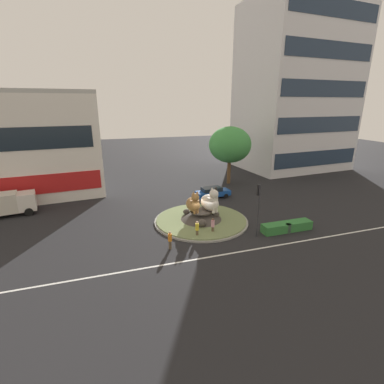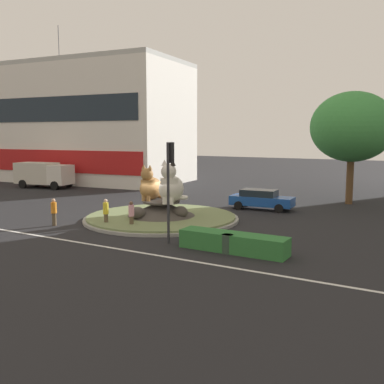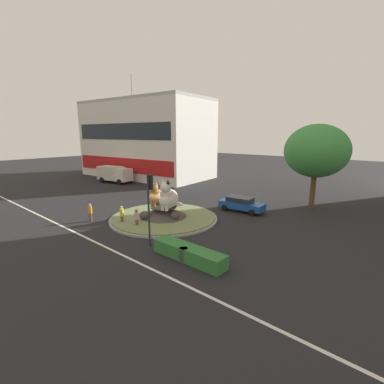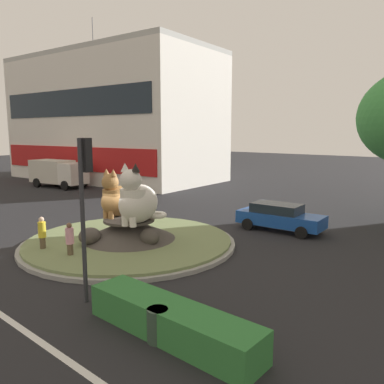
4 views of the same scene
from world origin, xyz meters
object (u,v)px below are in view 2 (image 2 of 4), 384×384
at_px(cat_statue_tabby, 150,187).
at_px(sedan_on_far_lane, 261,199).
at_px(delivery_box_truck, 44,174).
at_px(litter_bin, 227,244).
at_px(pedestrian_pink_shirt, 131,214).
at_px(pedestrian_yellow_shirt, 106,212).
at_px(pedestrian_orange_shirt, 54,211).
at_px(traffic_light_mast, 169,174).
at_px(cat_statue_white, 171,187).
at_px(broadleaf_tree_behind_island, 352,127).
at_px(shophouse_block, 87,123).

xyz_separation_m(cat_statue_tabby, sedan_on_far_lane, (5.11, 7.13, -1.35)).
xyz_separation_m(delivery_box_truck, litter_bin, (28.13, -13.75, -1.05)).
relative_size(cat_statue_tabby, pedestrian_pink_shirt, 1.46).
bearing_deg(delivery_box_truck, litter_bin, -35.55).
relative_size(pedestrian_yellow_shirt, pedestrian_pink_shirt, 1.03).
relative_size(cat_statue_tabby, pedestrian_orange_shirt, 1.44).
bearing_deg(sedan_on_far_lane, pedestrian_orange_shirt, -130.32).
bearing_deg(litter_bin, delivery_box_truck, 153.95).
distance_m(traffic_light_mast, delivery_box_truck, 28.18).
xyz_separation_m(cat_statue_white, broadleaf_tree_behind_island, (8.50, 13.57, 3.92)).
bearing_deg(shophouse_block, pedestrian_orange_shirt, -55.94).
bearing_deg(cat_statue_white, pedestrian_pink_shirt, -35.68).
relative_size(broadleaf_tree_behind_island, pedestrian_orange_shirt, 5.32).
bearing_deg(broadleaf_tree_behind_island, pedestrian_pink_shirt, -119.62).
xyz_separation_m(cat_statue_tabby, cat_statue_white, (1.83, -0.32, 0.15)).
bearing_deg(cat_statue_white, delivery_box_truck, -130.77).
relative_size(delivery_box_truck, litter_bin, 7.16).
xyz_separation_m(sedan_on_far_lane, litter_bin, (3.14, -12.46, -0.35)).
height_order(shophouse_block, broadleaf_tree_behind_island, shophouse_block).
relative_size(cat_statue_white, pedestrian_pink_shirt, 1.86).
relative_size(sedan_on_far_lane, litter_bin, 5.33).
xyz_separation_m(cat_statue_tabby, litter_bin, (8.26, -5.33, -1.70)).
height_order(traffic_light_mast, sedan_on_far_lane, traffic_light_mast).
height_order(cat_statue_tabby, cat_statue_white, cat_statue_white).
relative_size(cat_statue_tabby, litter_bin, 2.71).
relative_size(pedestrian_orange_shirt, pedestrian_pink_shirt, 1.01).
xyz_separation_m(cat_statue_white, pedestrian_yellow_shirt, (-2.63, -3.27, -1.38)).
height_order(cat_statue_white, traffic_light_mast, traffic_light_mast).
distance_m(cat_statue_white, pedestrian_pink_shirt, 3.42).
distance_m(cat_statue_white, pedestrian_yellow_shirt, 4.42).
height_order(cat_statue_tabby, sedan_on_far_lane, cat_statue_tabby).
bearing_deg(shophouse_block, delivery_box_truck, -84.36).
distance_m(pedestrian_orange_shirt, delivery_box_truck, 20.91).
distance_m(cat_statue_tabby, traffic_light_mast, 7.10).
relative_size(cat_statue_tabby, sedan_on_far_lane, 0.51).
bearing_deg(pedestrian_yellow_shirt, shophouse_block, -138.54).
height_order(broadleaf_tree_behind_island, delivery_box_truck, broadleaf_tree_behind_island).
relative_size(shophouse_block, pedestrian_pink_shirt, 15.12).
bearing_deg(cat_statue_white, pedestrian_yellow_shirt, -57.72).
distance_m(broadleaf_tree_behind_island, pedestrian_orange_shirt, 23.65).
distance_m(cat_statue_tabby, pedestrian_yellow_shirt, 3.87).
bearing_deg(cat_statue_white, sedan_on_far_lane, 137.41).
bearing_deg(broadleaf_tree_behind_island, pedestrian_yellow_shirt, -123.49).
xyz_separation_m(pedestrian_orange_shirt, pedestrian_yellow_shirt, (3.00, 1.36, 0.02)).
height_order(cat_statue_white, pedestrian_orange_shirt, cat_statue_white).
relative_size(broadleaf_tree_behind_island, sedan_on_far_lane, 1.88).
relative_size(shophouse_block, sedan_on_far_lane, 5.27).
bearing_deg(sedan_on_far_lane, pedestrian_yellow_shirt, -122.77).
bearing_deg(pedestrian_pink_shirt, cat_statue_white, -21.55).
xyz_separation_m(pedestrian_yellow_shirt, sedan_on_far_lane, (5.91, 10.72, -0.12)).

